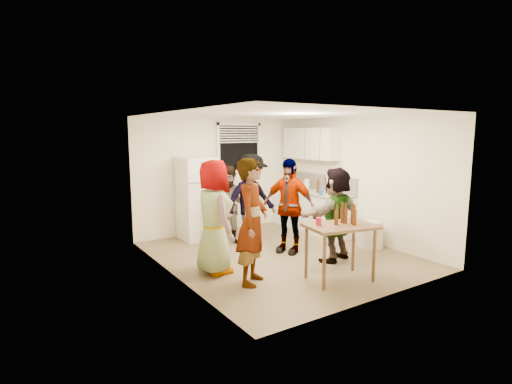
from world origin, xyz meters
TOP-DOWN VIEW (x-y plane):
  - room at (0.00, 0.00)m, footprint 4.00×4.50m
  - window at (0.45, 2.21)m, footprint 1.12×0.10m
  - refrigerator at (-0.75, 1.88)m, footprint 0.70×0.70m
  - counter_lower at (1.70, 1.15)m, footprint 0.60×2.20m
  - countertop at (1.70, 1.15)m, footprint 0.64×2.22m
  - backsplash at (1.99, 1.15)m, footprint 0.03×2.20m
  - upper_cabinets at (1.83, 1.35)m, footprint 0.34×1.60m
  - kettle at (1.65, 1.44)m, footprint 0.31×0.29m
  - paper_towel at (1.68, 1.28)m, footprint 0.11×0.11m
  - wine_bottle at (1.75, 1.88)m, footprint 0.08×0.08m
  - beer_bottle_counter at (1.60, 0.82)m, footprint 0.07×0.07m
  - blue_cup at (1.44, 0.55)m, footprint 0.09×0.09m
  - picture_frame at (1.92, 1.66)m, footprint 0.02×0.18m
  - trash_bin at (1.70, -0.57)m, footprint 0.44×0.44m
  - serving_table at (0.01, -1.46)m, footprint 1.11×0.85m
  - beer_bottle_table at (-0.05, -1.43)m, footprint 0.06×0.06m
  - red_cup at (-0.28, -1.30)m, footprint 0.08×0.08m
  - guest_grey at (-1.40, -0.14)m, footprint 1.82×0.95m
  - guest_stripe at (-1.15, -0.85)m, footprint 1.72×1.82m
  - guest_back_left at (-0.41, 1.09)m, footprint 1.41×1.73m
  - guest_back_right at (-0.04, 0.93)m, footprint 1.26×1.85m
  - guest_black at (0.23, 0.08)m, footprint 2.01×1.69m
  - guest_orange at (0.63, -0.73)m, footprint 1.86×1.95m

SIDE VIEW (x-z plane):
  - room at x=0.00m, z-range -1.25..1.25m
  - serving_table at x=0.01m, z-range -0.42..0.42m
  - guest_grey at x=-1.40m, z-range -0.28..0.28m
  - guest_stripe at x=-1.15m, z-range -0.22..0.22m
  - guest_back_left at x=-0.41m, z-range -0.30..0.30m
  - guest_back_right at x=-0.04m, z-range -0.33..0.33m
  - guest_black at x=0.23m, z-range -0.21..0.21m
  - guest_orange at x=0.63m, z-range -0.24..0.24m
  - trash_bin at x=1.70m, z-range -0.01..0.51m
  - counter_lower at x=1.70m, z-range 0.00..0.86m
  - beer_bottle_table at x=-0.05m, z-range 0.73..0.96m
  - red_cup at x=-0.28m, z-range 0.79..0.90m
  - refrigerator at x=-0.75m, z-range 0.00..1.70m
  - countertop at x=1.70m, z-range 0.86..0.90m
  - paper_towel at x=1.68m, z-range 0.78..1.02m
  - wine_bottle at x=1.75m, z-range 0.74..1.06m
  - beer_bottle_counter at x=1.60m, z-range 0.77..1.03m
  - blue_cup at x=1.44m, z-range 0.84..0.96m
  - kettle at x=1.65m, z-range 0.79..1.01m
  - picture_frame at x=1.92m, z-range 0.90..1.05m
  - backsplash at x=1.99m, z-range 0.90..1.26m
  - window at x=0.45m, z-range 1.32..2.38m
  - upper_cabinets at x=1.83m, z-range 1.60..2.30m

